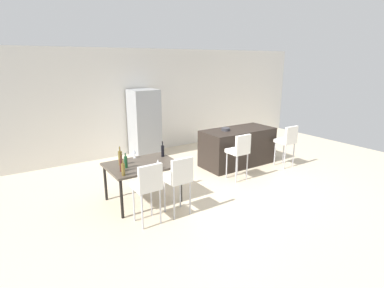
% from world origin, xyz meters
% --- Properties ---
extents(ground_plane, '(10.00, 10.00, 0.00)m').
position_xyz_m(ground_plane, '(0.00, 0.00, 0.00)').
color(ground_plane, beige).
extents(back_wall, '(10.00, 0.12, 2.90)m').
position_xyz_m(back_wall, '(0.00, 3.05, 1.45)').
color(back_wall, silver).
rests_on(back_wall, ground_plane).
extents(kitchen_island, '(1.87, 0.87, 0.92)m').
position_xyz_m(kitchen_island, '(0.73, 0.66, 0.46)').
color(kitchen_island, black).
rests_on(kitchen_island, ground_plane).
extents(bar_chair_left, '(0.40, 0.40, 1.05)m').
position_xyz_m(bar_chair_left, '(0.05, -0.16, 0.70)').
color(bar_chair_left, white).
rests_on(bar_chair_left, ground_plane).
extents(bar_chair_middle, '(0.40, 0.40, 1.05)m').
position_xyz_m(bar_chair_middle, '(1.62, -0.16, 0.70)').
color(bar_chair_middle, white).
rests_on(bar_chair_middle, ground_plane).
extents(dining_table, '(1.28, 0.96, 0.74)m').
position_xyz_m(dining_table, '(-2.17, 0.04, 0.67)').
color(dining_table, '#4C4238').
rests_on(dining_table, ground_plane).
extents(dining_chair_near, '(0.41, 0.41, 1.05)m').
position_xyz_m(dining_chair_near, '(-2.46, -0.80, 0.70)').
color(dining_chair_near, white).
rests_on(dining_chair_near, ground_plane).
extents(dining_chair_far, '(0.41, 0.41, 1.05)m').
position_xyz_m(dining_chair_far, '(-1.88, -0.80, 0.70)').
color(dining_chair_far, white).
rests_on(dining_chair_far, ground_plane).
extents(wine_bottle_inner, '(0.06, 0.06, 0.27)m').
position_xyz_m(wine_bottle_inner, '(-2.67, -0.33, 0.85)').
color(wine_bottle_inner, brown).
rests_on(wine_bottle_inner, dining_table).
extents(wine_bottle_middle, '(0.06, 0.06, 0.31)m').
position_xyz_m(wine_bottle_middle, '(-1.64, 0.23, 0.86)').
color(wine_bottle_middle, black).
rests_on(wine_bottle_middle, dining_table).
extents(wine_bottle_far, '(0.06, 0.06, 0.27)m').
position_xyz_m(wine_bottle_far, '(-2.50, -0.00, 0.85)').
color(wine_bottle_far, '#194723').
rests_on(wine_bottle_far, dining_table).
extents(wine_bottle_near, '(0.07, 0.07, 0.35)m').
position_xyz_m(wine_bottle_near, '(-2.52, 0.20, 0.88)').
color(wine_bottle_near, brown).
rests_on(wine_bottle_near, dining_table).
extents(wine_bottle_left, '(0.06, 0.06, 0.28)m').
position_xyz_m(wine_bottle_left, '(-2.62, -0.13, 0.85)').
color(wine_bottle_left, '#471E19').
rests_on(wine_bottle_left, dining_table).
extents(wine_glass_right, '(0.07, 0.07, 0.17)m').
position_xyz_m(wine_glass_right, '(-2.04, -0.36, 0.86)').
color(wine_glass_right, silver).
rests_on(wine_glass_right, dining_table).
extents(wine_glass_end, '(0.07, 0.07, 0.17)m').
position_xyz_m(wine_glass_end, '(-2.14, 0.45, 0.86)').
color(wine_glass_end, silver).
rests_on(wine_glass_end, dining_table).
extents(refrigerator, '(0.72, 0.68, 1.84)m').
position_xyz_m(refrigerator, '(-0.92, 2.61, 0.92)').
color(refrigerator, '#939699').
rests_on(refrigerator, ground_plane).
extents(fruit_bowl, '(0.21, 0.21, 0.07)m').
position_xyz_m(fruit_bowl, '(0.37, 0.71, 0.96)').
color(fruit_bowl, '#333338').
rests_on(fruit_bowl, kitchen_island).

